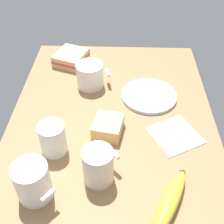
{
  "coord_description": "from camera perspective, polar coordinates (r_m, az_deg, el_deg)",
  "views": [
    {
      "loc": [
        -66.66,
        -2.34,
        65.11
      ],
      "look_at": [
        0.0,
        0.0,
        5.0
      ],
      "focal_mm": 46.99,
      "sensor_mm": 36.0,
      "label": 1
    }
  ],
  "objects": [
    {
      "name": "coffee_mug_milky",
      "position": [
        0.73,
        -2.71,
        -10.36
      ],
      "size": [
        9.06,
        9.36,
        10.18
      ],
      "color": "silver",
      "rests_on": "tabletop"
    },
    {
      "name": "sandwich_side",
      "position": [
        1.18,
        -7.99,
        10.42
      ],
      "size": [
        14.93,
        14.22,
        4.4
      ],
      "color": "#DBB77A",
      "rests_on": "tabletop"
    },
    {
      "name": "coffee_mug_black",
      "position": [
        1.03,
        -4.29,
        7.19
      ],
      "size": [
        9.37,
        11.93,
        8.57
      ],
      "color": "white",
      "rests_on": "tabletop"
    },
    {
      "name": "sandwich_main",
      "position": [
        0.86,
        -0.81,
        -2.87
      ],
      "size": [
        10.43,
        9.71,
        4.4
      ],
      "color": "#DBB77A",
      "rests_on": "tabletop"
    },
    {
      "name": "plate_of_food",
      "position": [
        1.0,
        7.22,
        3.17
      ],
      "size": [
        18.71,
        18.71,
        1.2
      ],
      "color": "silver",
      "rests_on": "tabletop"
    },
    {
      "name": "tabletop",
      "position": [
        0.93,
        0.0,
        -1.84
      ],
      "size": [
        90.0,
        64.0,
        2.0
      ],
      "primitive_type": "cube",
      "color": "#936D47",
      "rests_on": "ground"
    },
    {
      "name": "glass_of_milk",
      "position": [
        0.82,
        -11.4,
        -5.29
      ],
      "size": [
        7.29,
        7.29,
        9.33
      ],
      "color": "silver",
      "rests_on": "tabletop"
    },
    {
      "name": "coffee_mug_spare",
      "position": [
        0.73,
        -15.18,
        -12.91
      ],
      "size": [
        9.76,
        10.26,
        10.35
      ],
      "color": "white",
      "rests_on": "tabletop"
    },
    {
      "name": "banana",
      "position": [
        0.72,
        11.18,
        -16.83
      ],
      "size": [
        19.41,
        12.24,
        3.92
      ],
      "color": "yellow",
      "rests_on": "tabletop"
    },
    {
      "name": "paper_napkin",
      "position": [
        0.89,
        12.14,
        -4.42
      ],
      "size": [
        17.5,
        17.5,
        0.3
      ],
      "primitive_type": "cube",
      "rotation": [
        0.0,
        0.0,
        0.48
      ],
      "color": "white",
      "rests_on": "tabletop"
    }
  ]
}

